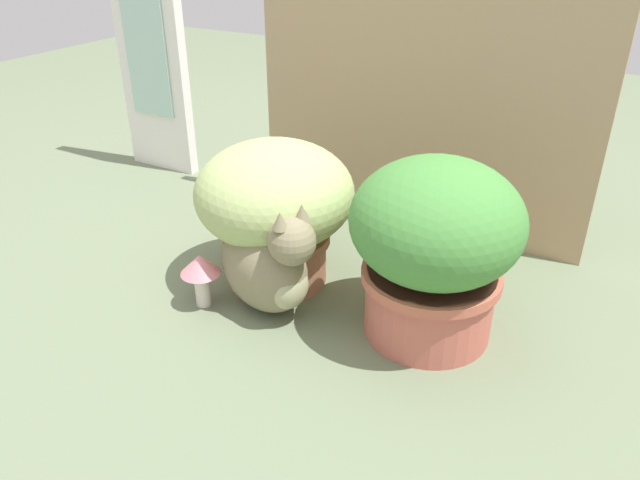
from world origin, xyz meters
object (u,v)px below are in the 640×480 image
Objects in this scene: cat at (268,265)px; mushroom_ornament_pink at (200,269)px; leafy_planter at (434,245)px; grass_planter at (275,206)px.

mushroom_ornament_pink is at bearing -155.77° from cat.
leafy_planter is at bearing 15.06° from cat.
cat is at bearing -65.39° from grass_planter.
cat is 0.17m from mushroom_ornament_pink.
grass_planter is at bearing 114.61° from cat.
grass_planter reaches higher than cat.
grass_planter is 0.95× the size of leafy_planter.
grass_planter is at bearing 63.31° from mushroom_ornament_pink.
mushroom_ornament_pink is (-0.10, -0.19, -0.11)m from grass_planter.
leafy_planter reaches higher than cat.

